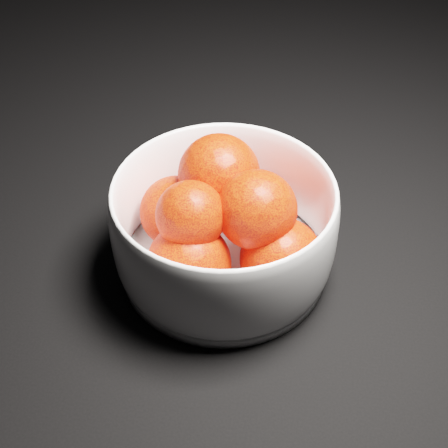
# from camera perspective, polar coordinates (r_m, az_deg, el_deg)

# --- Properties ---
(ground) EXTENTS (3.00, 3.00, 0.00)m
(ground) POSITION_cam_1_polar(r_m,az_deg,el_deg) (0.77, -4.12, 10.48)
(ground) COLOR black
(ground) RESTS_ON ground
(bowl) EXTENTS (0.19, 0.19, 0.09)m
(bowl) POSITION_cam_1_polar(r_m,az_deg,el_deg) (0.53, -0.00, -0.37)
(bowl) COLOR white
(bowl) RESTS_ON ground
(orange_pile) EXTENTS (0.16, 0.15, 0.11)m
(orange_pile) POSITION_cam_1_polar(r_m,az_deg,el_deg) (0.52, 0.06, 0.35)
(orange_pile) COLOR red
(orange_pile) RESTS_ON bowl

